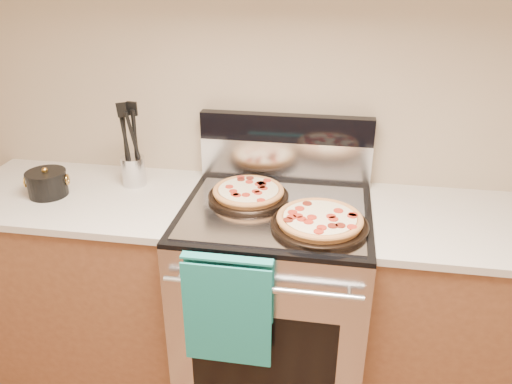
% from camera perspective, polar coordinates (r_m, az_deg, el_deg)
% --- Properties ---
extents(wall_back, '(4.00, 0.00, 4.00)m').
position_cam_1_polar(wall_back, '(2.19, 3.70, 12.37)').
color(wall_back, tan).
rests_on(wall_back, ground).
extents(range_body, '(0.76, 0.68, 0.90)m').
position_cam_1_polar(range_body, '(2.26, 2.08, -12.60)').
color(range_body, '#B7B7BC').
rests_on(range_body, ground).
extents(oven_window, '(0.56, 0.01, 0.40)m').
position_cam_1_polar(oven_window, '(2.01, 0.75, -18.41)').
color(oven_window, black).
rests_on(oven_window, range_body).
extents(cooktop, '(0.76, 0.68, 0.02)m').
position_cam_1_polar(cooktop, '(2.01, 2.29, -2.19)').
color(cooktop, black).
rests_on(cooktop, range_body).
extents(backsplash_lower, '(0.76, 0.06, 0.18)m').
position_cam_1_polar(backsplash_lower, '(2.25, 3.35, 3.68)').
color(backsplash_lower, silver).
rests_on(backsplash_lower, cooktop).
extents(backsplash_upper, '(0.76, 0.06, 0.12)m').
position_cam_1_polar(backsplash_upper, '(2.20, 3.45, 7.31)').
color(backsplash_upper, black).
rests_on(backsplash_upper, backsplash_lower).
extents(oven_handle, '(0.70, 0.03, 0.03)m').
position_cam_1_polar(oven_handle, '(1.75, 0.61, -11.01)').
color(oven_handle, silver).
rests_on(oven_handle, range_body).
extents(dish_towel, '(0.32, 0.05, 0.42)m').
position_cam_1_polar(dish_towel, '(1.83, -3.22, -13.15)').
color(dish_towel, teal).
rests_on(dish_towel, oven_handle).
extents(foil_sheet, '(0.70, 0.55, 0.01)m').
position_cam_1_polar(foil_sheet, '(1.98, 2.18, -2.26)').
color(foil_sheet, gray).
rests_on(foil_sheet, cooktop).
extents(cabinet_left, '(1.00, 0.62, 0.88)m').
position_cam_1_polar(cabinet_left, '(2.53, -18.31, -9.73)').
color(cabinet_left, brown).
rests_on(cabinet_left, ground).
extents(countertop_left, '(1.02, 0.64, 0.03)m').
position_cam_1_polar(countertop_left, '(2.31, -19.83, -0.39)').
color(countertop_left, beige).
rests_on(countertop_left, cabinet_left).
extents(cabinet_right, '(1.00, 0.62, 0.88)m').
position_cam_1_polar(cabinet_right, '(2.37, 24.38, -13.42)').
color(cabinet_right, brown).
rests_on(cabinet_right, ground).
extents(countertop_right, '(1.02, 0.64, 0.03)m').
position_cam_1_polar(countertop_right, '(2.14, 26.53, -3.75)').
color(countertop_right, beige).
rests_on(countertop_right, cabinet_right).
extents(pepperoni_pizza_back, '(0.43, 0.43, 0.04)m').
position_cam_1_polar(pepperoni_pizza_back, '(2.07, -0.87, -0.11)').
color(pepperoni_pizza_back, '#B36E36').
rests_on(pepperoni_pizza_back, foil_sheet).
extents(pepperoni_pizza_front, '(0.39, 0.39, 0.05)m').
position_cam_1_polar(pepperoni_pizza_front, '(1.87, 7.29, -3.33)').
color(pepperoni_pizza_front, '#B36E36').
rests_on(pepperoni_pizza_front, foil_sheet).
extents(utensil_crock, '(0.11, 0.11, 0.13)m').
position_cam_1_polar(utensil_crock, '(2.28, -13.80, 2.36)').
color(utensil_crock, silver).
rests_on(utensil_crock, countertop_left).
extents(saucepan, '(0.20, 0.20, 0.10)m').
position_cam_1_polar(saucepan, '(2.30, -22.73, 0.81)').
color(saucepan, black).
rests_on(saucepan, countertop_left).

